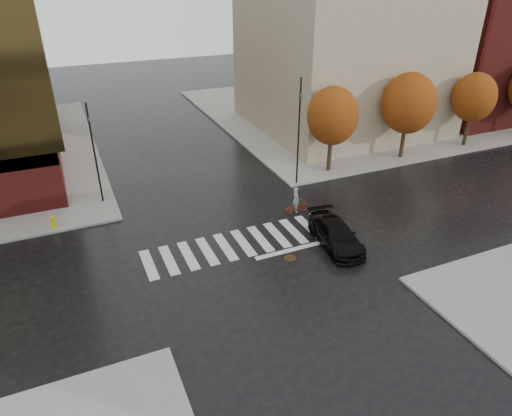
{
  "coord_description": "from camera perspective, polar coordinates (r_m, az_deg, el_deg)",
  "views": [
    {
      "loc": [
        -8.31,
        -20.36,
        14.33
      ],
      "look_at": [
        0.91,
        0.71,
        2.0
      ],
      "focal_mm": 32.0,
      "sensor_mm": 36.0,
      "label": 1
    }
  ],
  "objects": [
    {
      "name": "sedan",
      "position": [
        26.5,
        9.94,
        -3.25
      ],
      "size": [
        2.46,
        4.96,
        1.38
      ],
      "primitive_type": "imported",
      "rotation": [
        0.0,
        0.0,
        -0.11
      ],
      "color": "black",
      "rests_on": "ground"
    },
    {
      "name": "crosswalk",
      "position": [
        26.64,
        -1.62,
        -4.35
      ],
      "size": [
        12.0,
        3.0,
        0.01
      ],
      "primitive_type": "cube",
      "color": "silver",
      "rests_on": "ground"
    },
    {
      "name": "fire_hydrant",
      "position": [
        30.22,
        -24.06,
        -1.52
      ],
      "size": [
        0.29,
        0.29,
        0.81
      ],
      "color": "#D2CC0C",
      "rests_on": "sidewalk_nw"
    },
    {
      "name": "tree_ne_c",
      "position": [
        43.75,
        25.61,
        12.36
      ],
      "size": [
        3.6,
        3.6,
        6.31
      ],
      "color": "black",
      "rests_on": "sidewalk_ne"
    },
    {
      "name": "tree_ne_a",
      "position": [
        34.69,
        9.55,
        11.27
      ],
      "size": [
        3.8,
        3.8,
        6.5
      ],
      "color": "black",
      "rests_on": "sidewalk_ne"
    },
    {
      "name": "tree_ne_b",
      "position": [
        38.8,
        18.54,
        12.28
      ],
      "size": [
        4.2,
        4.2,
        6.89
      ],
      "color": "black",
      "rests_on": "sidewalk_ne"
    },
    {
      "name": "manhole",
      "position": [
        25.38,
        4.3,
        -6.25
      ],
      "size": [
        0.79,
        0.79,
        0.01
      ],
      "primitive_type": "cylinder",
      "rotation": [
        0.0,
        0.0,
        -0.18
      ],
      "color": "#462D19",
      "rests_on": "ground"
    },
    {
      "name": "cyclist",
      "position": [
        29.6,
        5.09,
        0.49
      ],
      "size": [
        1.64,
        0.65,
        1.84
      ],
      "rotation": [
        0.0,
        0.0,
        1.62
      ],
      "color": "#9E2B0E",
      "rests_on": "ground"
    },
    {
      "name": "sidewalk_ne",
      "position": [
        52.66,
        11.5,
        11.93
      ],
      "size": [
        30.0,
        30.0,
        0.15
      ],
      "primitive_type": "cube",
      "color": "gray",
      "rests_on": "ground"
    },
    {
      "name": "building_ne_tan",
      "position": [
        45.42,
        11.18,
        21.16
      ],
      "size": [
        16.0,
        16.0,
        18.0
      ],
      "primitive_type": "cube",
      "color": "gray",
      "rests_on": "sidewalk_ne"
    },
    {
      "name": "traffic_light_nw",
      "position": [
        31.19,
        -19.63,
        7.05
      ],
      "size": [
        0.17,
        0.14,
        6.74
      ],
      "rotation": [
        0.0,
        0.0,
        -1.59
      ],
      "color": "black",
      "rests_on": "sidewalk_nw"
    },
    {
      "name": "traffic_light_ne",
      "position": [
        32.08,
        5.4,
        10.29
      ],
      "size": [
        0.22,
        0.24,
        7.63
      ],
      "rotation": [
        0.0,
        0.0,
        3.54
      ],
      "color": "black",
      "rests_on": "sidewalk_ne"
    },
    {
      "name": "building_ne_brick",
      "position": [
        55.5,
        26.17,
        18.09
      ],
      "size": [
        14.0,
        14.0,
        14.0
      ],
      "primitive_type": "cube",
      "color": "maroon",
      "rests_on": "sidewalk_ne"
    },
    {
      "name": "ground",
      "position": [
        26.25,
        -1.2,
        -4.9
      ],
      "size": [
        120.0,
        120.0,
        0.0
      ],
      "primitive_type": "plane",
      "color": "black",
      "rests_on": "ground"
    }
  ]
}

